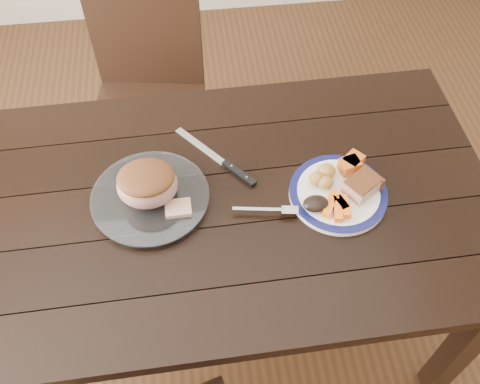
{
  "coord_description": "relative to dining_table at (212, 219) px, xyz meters",
  "views": [
    {
      "loc": [
        -0.03,
        -0.88,
        1.95
      ],
      "look_at": [
        0.08,
        -0.02,
        0.8
      ],
      "focal_mm": 40.0,
      "sensor_mm": 36.0,
      "label": 1
    }
  ],
  "objects": [
    {
      "name": "serving_platter",
      "position": [
        -0.16,
        0.02,
        0.1
      ],
      "size": [
        0.32,
        0.32,
        0.02
      ],
      "primitive_type": "cylinder",
      "color": "white",
      "rests_on": "dining_table"
    },
    {
      "name": "pork_slice",
      "position": [
        0.41,
        -0.03,
        0.13
      ],
      "size": [
        0.11,
        0.11,
        0.04
      ],
      "primitive_type": "cube",
      "rotation": [
        0.0,
        0.0,
        0.58
      ],
      "color": "tan",
      "rests_on": "dinner_plate"
    },
    {
      "name": "dining_table",
      "position": [
        0.0,
        0.0,
        0.0
      ],
      "size": [
        1.61,
        0.92,
        0.75
      ],
      "rotation": [
        0.0,
        0.0,
        0.02
      ],
      "color": "black",
      "rests_on": "ground"
    },
    {
      "name": "chair_far",
      "position": [
        -0.19,
        0.74,
        -0.13
      ],
      "size": [
        0.48,
        0.49,
        0.93
      ],
      "rotation": [
        0.0,
        0.0,
        2.98
      ],
      "color": "black",
      "rests_on": "ground"
    },
    {
      "name": "cut_slice",
      "position": [
        -0.09,
        -0.04,
        0.12
      ],
      "size": [
        0.07,
        0.06,
        0.02
      ],
      "primitive_type": "cube",
      "rotation": [
        0.0,
        0.0,
        0.02
      ],
      "color": "tan",
      "rests_on": "serving_platter"
    },
    {
      "name": "ground",
      "position": [
        0.0,
        0.0,
        -0.66
      ],
      "size": [
        4.0,
        4.0,
        0.0
      ],
      "primitive_type": "plane",
      "color": "#472B16",
      "rests_on": "ground"
    },
    {
      "name": "carrot_batons",
      "position": [
        0.34,
        -0.09,
        0.12
      ],
      "size": [
        0.08,
        0.1,
        0.02
      ],
      "color": "orange",
      "rests_on": "dinner_plate"
    },
    {
      "name": "plate_rim",
      "position": [
        0.35,
        -0.03,
        0.11
      ],
      "size": [
        0.27,
        0.27,
        0.02
      ],
      "primitive_type": "torus",
      "color": "#0E1046",
      "rests_on": "dinner_plate"
    },
    {
      "name": "roast_joint",
      "position": [
        -0.16,
        0.02,
        0.16
      ],
      "size": [
        0.16,
        0.14,
        0.11
      ],
      "primitive_type": "ellipsoid",
      "color": "#AB7368",
      "rests_on": "serving_platter"
    },
    {
      "name": "pumpkin_wedges",
      "position": [
        0.41,
        0.05,
        0.13
      ],
      "size": [
        0.08,
        0.08,
        0.04
      ],
      "color": "orange",
      "rests_on": "dinner_plate"
    },
    {
      "name": "carving_knife",
      "position": [
        0.06,
        0.11,
        0.1
      ],
      "size": [
        0.22,
        0.26,
        0.01
      ],
      "rotation": [
        0.0,
        0.0,
        -0.88
      ],
      "color": "silver",
      "rests_on": "dining_table"
    },
    {
      "name": "dinner_plate",
      "position": [
        0.35,
        -0.03,
        0.1
      ],
      "size": [
        0.27,
        0.27,
        0.02
      ],
      "primitive_type": "cylinder",
      "color": "white",
      "rests_on": "dining_table"
    },
    {
      "name": "dark_mushroom",
      "position": [
        0.28,
        -0.07,
        0.13
      ],
      "size": [
        0.07,
        0.05,
        0.03
      ],
      "primitive_type": "ellipsoid",
      "color": "black",
      "rests_on": "dinner_plate"
    },
    {
      "name": "roasted_potatoes",
      "position": [
        0.32,
        0.01,
        0.13
      ],
      "size": [
        0.08,
        0.08,
        0.04
      ],
      "color": "gold",
      "rests_on": "dinner_plate"
    },
    {
      "name": "fork",
      "position": [
        0.16,
        -0.07,
        0.11
      ],
      "size": [
        0.18,
        0.05,
        0.0
      ],
      "rotation": [
        0.0,
        0.0,
        -0.16
      ],
      "color": "silver",
      "rests_on": "dinner_plate"
    }
  ]
}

